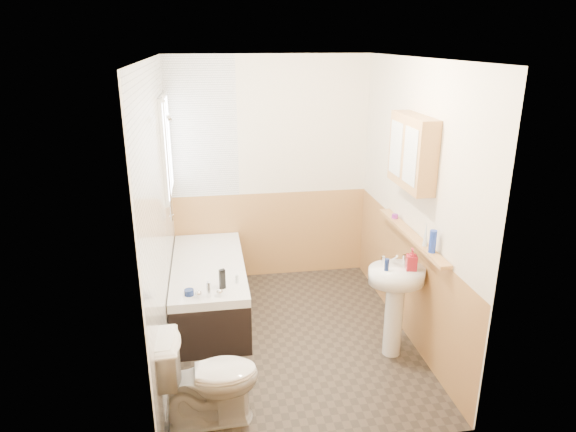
# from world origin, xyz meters

# --- Properties ---
(floor) EXTENTS (2.80, 2.80, 0.00)m
(floor) POSITION_xyz_m (0.00, 0.00, 0.00)
(floor) COLOR #2A241E
(floor) RESTS_ON ground
(ceiling) EXTENTS (2.80, 2.80, 0.00)m
(ceiling) POSITION_xyz_m (0.00, 0.00, 2.50)
(ceiling) COLOR white
(ceiling) RESTS_ON ground
(wall_back) EXTENTS (2.20, 0.02, 2.50)m
(wall_back) POSITION_xyz_m (0.00, 1.41, 1.25)
(wall_back) COLOR #F1E3C7
(wall_back) RESTS_ON ground
(wall_front) EXTENTS (2.20, 0.02, 2.50)m
(wall_front) POSITION_xyz_m (0.00, -1.41, 1.25)
(wall_front) COLOR #F1E3C7
(wall_front) RESTS_ON ground
(wall_left) EXTENTS (0.02, 2.80, 2.50)m
(wall_left) POSITION_xyz_m (-1.11, 0.00, 1.25)
(wall_left) COLOR #F1E3C7
(wall_left) RESTS_ON ground
(wall_right) EXTENTS (0.02, 2.80, 2.50)m
(wall_right) POSITION_xyz_m (1.11, 0.00, 1.25)
(wall_right) COLOR #F1E3C7
(wall_right) RESTS_ON ground
(wainscot_right) EXTENTS (0.01, 2.80, 1.00)m
(wainscot_right) POSITION_xyz_m (1.09, 0.00, 0.50)
(wainscot_right) COLOR tan
(wainscot_right) RESTS_ON wall_right
(wainscot_front) EXTENTS (2.20, 0.01, 1.00)m
(wainscot_front) POSITION_xyz_m (0.00, -1.39, 0.50)
(wainscot_front) COLOR tan
(wainscot_front) RESTS_ON wall_front
(wainscot_back) EXTENTS (2.20, 0.01, 1.00)m
(wainscot_back) POSITION_xyz_m (0.00, 1.39, 0.50)
(wainscot_back) COLOR tan
(wainscot_back) RESTS_ON wall_back
(tile_cladding_left) EXTENTS (0.01, 2.80, 2.50)m
(tile_cladding_left) POSITION_xyz_m (-1.09, 0.00, 1.25)
(tile_cladding_left) COLOR white
(tile_cladding_left) RESTS_ON wall_left
(tile_return_back) EXTENTS (0.75, 0.01, 1.50)m
(tile_return_back) POSITION_xyz_m (-0.73, 1.39, 1.75)
(tile_return_back) COLOR white
(tile_return_back) RESTS_ON wall_back
(window) EXTENTS (0.03, 0.79, 0.99)m
(window) POSITION_xyz_m (-1.06, 0.95, 1.65)
(window) COLOR white
(window) RESTS_ON wall_left
(bathtub) EXTENTS (0.70, 1.61, 0.69)m
(bathtub) POSITION_xyz_m (-0.73, 0.57, 0.29)
(bathtub) COLOR black
(bathtub) RESTS_ON floor
(shower_riser) EXTENTS (0.10, 0.08, 1.17)m
(shower_riser) POSITION_xyz_m (-1.04, 0.64, 1.68)
(shower_riser) COLOR silver
(shower_riser) RESTS_ON wall_left
(toilet) EXTENTS (0.74, 0.43, 0.71)m
(toilet) POSITION_xyz_m (-0.76, -0.99, 0.36)
(toilet) COLOR white
(toilet) RESTS_ON floor
(sink) EXTENTS (0.48, 0.39, 0.93)m
(sink) POSITION_xyz_m (0.84, -0.39, 0.59)
(sink) COLOR white
(sink) RESTS_ON floor
(pine_shelf) EXTENTS (0.10, 1.39, 0.03)m
(pine_shelf) POSITION_xyz_m (1.04, -0.16, 1.02)
(pine_shelf) COLOR tan
(pine_shelf) RESTS_ON wall_right
(medicine_cabinet) EXTENTS (0.17, 0.67, 0.61)m
(medicine_cabinet) POSITION_xyz_m (1.01, -0.10, 1.75)
(medicine_cabinet) COLOR tan
(medicine_cabinet) RESTS_ON wall_right
(foam_can) EXTENTS (0.07, 0.07, 0.19)m
(foam_can) POSITION_xyz_m (1.04, -0.58, 1.13)
(foam_can) COLOR #19339E
(foam_can) RESTS_ON pine_shelf
(green_bottle) EXTENTS (0.05, 0.05, 0.21)m
(green_bottle) POSITION_xyz_m (1.04, -0.45, 1.14)
(green_bottle) COLOR silver
(green_bottle) RESTS_ON pine_shelf
(black_jar) EXTENTS (0.07, 0.07, 0.04)m
(black_jar) POSITION_xyz_m (1.04, 0.25, 1.06)
(black_jar) COLOR purple
(black_jar) RESTS_ON pine_shelf
(soap_bottle) EXTENTS (0.12, 0.21, 0.09)m
(soap_bottle) POSITION_xyz_m (0.94, -0.44, 0.87)
(soap_bottle) COLOR maroon
(soap_bottle) RESTS_ON sink
(clear_bottle) EXTENTS (0.05, 0.05, 0.10)m
(clear_bottle) POSITION_xyz_m (0.73, -0.42, 0.88)
(clear_bottle) COLOR navy
(clear_bottle) RESTS_ON sink
(blue_gel) EXTENTS (0.06, 0.05, 0.18)m
(blue_gel) POSITION_xyz_m (-0.61, 0.00, 0.65)
(blue_gel) COLOR black
(blue_gel) RESTS_ON bathtub
(cream_jar) EXTENTS (0.09, 0.09, 0.05)m
(cream_jar) POSITION_xyz_m (-0.90, -0.07, 0.58)
(cream_jar) COLOR navy
(cream_jar) RESTS_ON bathtub
(orange_bottle) EXTENTS (0.03, 0.03, 0.08)m
(orange_bottle) POSITION_xyz_m (-0.48, 0.09, 0.60)
(orange_bottle) COLOR silver
(orange_bottle) RESTS_ON bathtub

